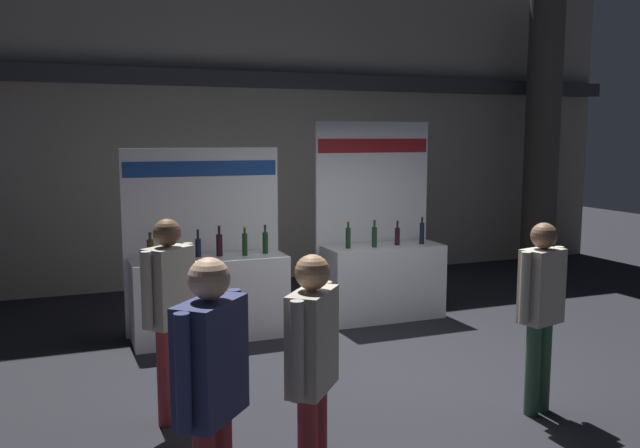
# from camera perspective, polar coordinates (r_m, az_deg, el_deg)

# --- Properties ---
(ground_plane) EXTENTS (26.66, 26.66, 0.00)m
(ground_plane) POSITION_cam_1_polar(r_m,az_deg,el_deg) (6.73, 6.37, -12.83)
(ground_plane) COLOR black
(hall_colonnade) EXTENTS (13.33, 1.30, 5.85)m
(hall_colonnade) POSITION_cam_1_polar(r_m,az_deg,el_deg) (10.67, -5.25, 10.58)
(hall_colonnade) COLOR gray
(hall_colonnade) RESTS_ON ground_plane
(exhibitor_booth_0) EXTENTS (1.86, 0.70, 2.21)m
(exhibitor_booth_0) POSITION_cam_1_polar(r_m,az_deg,el_deg) (7.82, -9.56, -5.60)
(exhibitor_booth_0) COLOR white
(exhibitor_booth_0) RESTS_ON ground_plane
(exhibitor_booth_1) EXTENTS (1.61, 0.66, 2.54)m
(exhibitor_booth_1) POSITION_cam_1_polar(r_m,az_deg,el_deg) (8.61, 5.33, -4.09)
(exhibitor_booth_1) COLOR white
(exhibitor_booth_1) RESTS_ON ground_plane
(visitor_0) EXTENTS (0.43, 0.48, 1.64)m
(visitor_0) POSITION_cam_1_polar(r_m,az_deg,el_deg) (4.13, -0.65, -11.79)
(visitor_0) COLOR maroon
(visitor_0) RESTS_ON ground_plane
(visitor_1) EXTENTS (0.47, 0.48, 1.71)m
(visitor_1) POSITION_cam_1_polar(r_m,az_deg,el_deg) (3.70, -9.38, -13.30)
(visitor_1) COLOR maroon
(visitor_1) RESTS_ON ground_plane
(visitor_3) EXTENTS (0.51, 0.31, 1.64)m
(visitor_3) POSITION_cam_1_polar(r_m,az_deg,el_deg) (5.86, 18.57, -6.43)
(visitor_3) COLOR #33563D
(visitor_3) RESTS_ON ground_plane
(visitor_4) EXTENTS (0.45, 0.42, 1.69)m
(visitor_4) POSITION_cam_1_polar(r_m,az_deg,el_deg) (5.51, -12.91, -6.62)
(visitor_4) COLOR maroon
(visitor_4) RESTS_ON ground_plane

